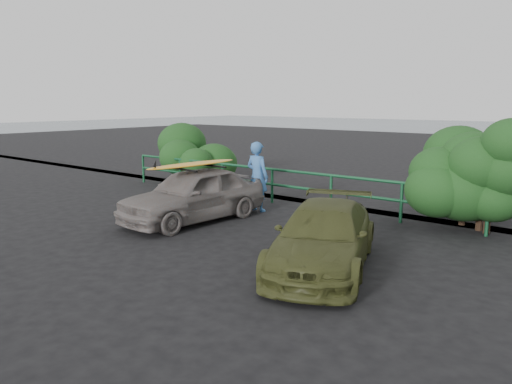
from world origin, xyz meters
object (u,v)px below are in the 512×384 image
sedan (193,194)px  man (257,177)px  olive_vehicle (324,237)px  surfboard (193,164)px  guardrail (300,189)px

sedan → man: man is taller
olive_vehicle → surfboard: 4.64m
sedan → olive_vehicle: (4.43, -1.05, -0.10)m
man → surfboard: man is taller
guardrail → sedan: sedan is taller
sedan → surfboard: bearing=0.0°
guardrail → olive_vehicle: size_ratio=3.55×
sedan → surfboard: (0.00, 0.00, 0.76)m
sedan → man: size_ratio=2.08×
olive_vehicle → man: size_ratio=2.07×
sedan → man: bearing=78.7°
olive_vehicle → man: 4.94m
sedan → olive_vehicle: size_ratio=1.00×
sedan → guardrail: bearing=73.2°
man → surfboard: 2.05m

